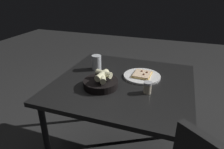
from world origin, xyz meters
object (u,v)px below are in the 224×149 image
object	(u,v)px
pizza_plate	(142,76)
beer_glass	(97,63)
pepper_shaker	(147,88)
bread_basket	(101,82)
dining_table	(123,89)

from	to	relation	value
pizza_plate	beer_glass	distance (m)	0.37
pepper_shaker	beer_glass	bearing A→B (deg)	61.95
pizza_plate	pepper_shaker	size ratio (longest dim) A/B	3.57
bread_basket	pepper_shaker	xyz separation A→B (m)	(0.02, -0.30, -0.00)
bread_basket	beer_glass	bearing A→B (deg)	29.25
bread_basket	pepper_shaker	bearing A→B (deg)	-85.92
bread_basket	pepper_shaker	size ratio (longest dim) A/B	3.04
dining_table	pepper_shaker	xyz separation A→B (m)	(-0.11, -0.19, 0.10)
beer_glass	dining_table	bearing A→B (deg)	-116.42
pizza_plate	bread_basket	world-z (taller)	bread_basket
pepper_shaker	dining_table	bearing A→B (deg)	59.75
pizza_plate	bread_basket	size ratio (longest dim) A/B	1.17
beer_glass	pepper_shaker	world-z (taller)	beer_glass
dining_table	pizza_plate	distance (m)	0.17
bread_basket	beer_glass	xyz separation A→B (m)	(0.26, 0.15, 0.01)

